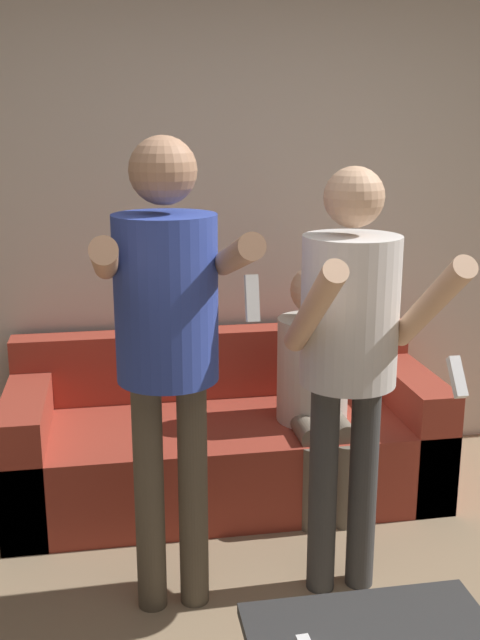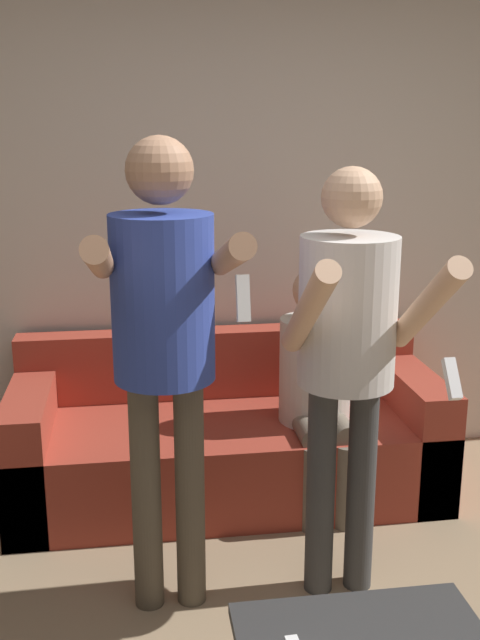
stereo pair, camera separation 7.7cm
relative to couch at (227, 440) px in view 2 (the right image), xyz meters
The scene contains 5 objects.
wall_back 1.18m from the couch, 74.07° to the left, with size 6.40×0.06×2.70m.
couch is the anchor object (origin of this frame).
person_standing_left 1.28m from the couch, 110.23° to the right, with size 0.48×0.74×1.75m.
person_standing_right 1.23m from the couch, 69.75° to the right, with size 0.48×0.70×1.64m.
person_seated 0.58m from the couch, 22.00° to the right, with size 0.34×0.55×1.15m.
Camera 2 is at (-0.56, -1.72, 1.78)m, focal length 42.00 mm.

